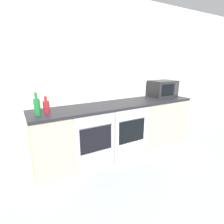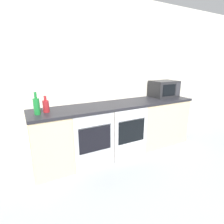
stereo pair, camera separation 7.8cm
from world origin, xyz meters
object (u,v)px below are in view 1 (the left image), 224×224
Objects in this scene: microwave at (163,89)px; bottle_red at (46,106)px; oven_left at (96,143)px; bottle_green at (37,106)px; oven_right at (131,134)px.

microwave is 2.28× the size of bottle_red.
oven_left is 2.82× the size of bottle_green.
bottle_red is at bearing -177.87° from microwave.
microwave reaches higher than oven_right.
microwave is 2.36m from bottle_green.
microwave is (1.04, 0.40, 0.61)m from oven_right.
microwave reaches higher than bottle_green.
oven_right is at bearing -11.24° from bottle_green.
bottle_green is (-2.35, -0.14, -0.04)m from microwave.
bottle_red reaches higher than oven_left.
microwave reaches higher than oven_left.
bottle_red is 0.14m from bottle_green.
bottle_red is (-1.20, 0.32, 0.54)m from oven_right.
oven_right is 1.46m from bottle_green.
bottle_red is at bearing 26.22° from bottle_green.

